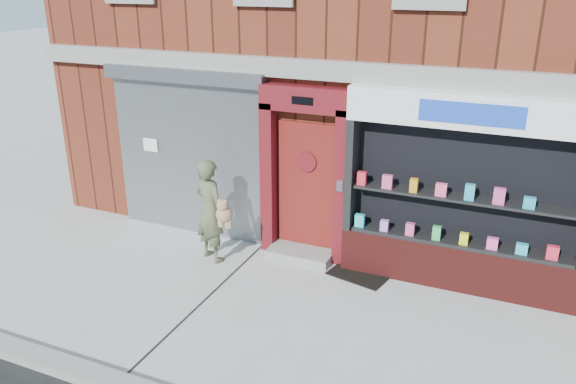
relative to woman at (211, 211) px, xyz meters
The scene contains 7 objects.
ground 2.52m from the woman, 27.43° to the right, with size 80.00×80.00×0.00m, color #9E9E99.
building 6.18m from the woman, 66.85° to the left, with size 12.00×8.16×8.00m.
shutter_bay 1.49m from the woman, 137.12° to the left, with size 3.10×0.30×3.04m.
red_door_bay 1.65m from the woman, 29.78° to the left, with size 1.52×0.58×2.90m.
pharmacy_bay 3.94m from the woman, 10.67° to the left, with size 3.50×0.41×3.00m.
woman is the anchor object (origin of this frame).
doormat 2.63m from the woman, 10.71° to the left, with size 0.92×0.64×0.02m, color black.
Camera 1 is at (2.42, -6.21, 4.48)m, focal length 35.00 mm.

